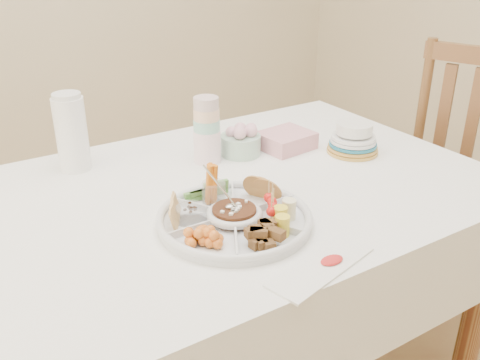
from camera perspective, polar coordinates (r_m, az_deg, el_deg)
dining_table at (r=1.72m, az=-1.02°, el=-12.11°), size 1.52×1.02×0.76m
chair at (r=2.03m, az=20.91°, el=-2.51°), size 0.58×0.58×1.07m
party_tray at (r=1.32m, az=-0.62°, el=-3.91°), size 0.38×0.38×0.04m
bean_dip at (r=1.32m, az=-0.62°, el=-3.62°), size 0.11×0.11×0.04m
tortillas at (r=1.41m, az=1.86°, el=-0.86°), size 0.10×0.10×0.06m
carrot_cucumber at (r=1.40m, az=-3.44°, el=-0.23°), size 0.12×0.12×0.11m
pita_raisins at (r=1.31m, az=-6.31°, el=-3.19°), size 0.11×0.11×0.06m
cherries at (r=1.22m, az=-3.51°, el=-6.00°), size 0.11×0.11×0.04m
granola_chunks at (r=1.22m, az=2.63°, el=-5.86°), size 0.11×0.11×0.05m
banana_tomato at (r=1.31m, az=5.06°, el=-2.38°), size 0.11×0.11×0.09m
cup_stack at (r=1.65m, az=-3.57°, el=5.76°), size 0.11×0.11×0.23m
thermos at (r=1.67m, az=-17.55°, el=4.97°), size 0.11×0.11×0.24m
flower_bowl at (r=1.72m, az=0.06°, el=4.27°), size 0.17×0.17×0.10m
napkin_stack at (r=1.79m, az=4.92°, el=4.24°), size 0.18×0.16×0.05m
plate_stack at (r=1.77m, az=12.02°, el=4.50°), size 0.20×0.20×0.11m
placemat at (r=1.18m, az=8.64°, el=-9.13°), size 0.29×0.16×0.01m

